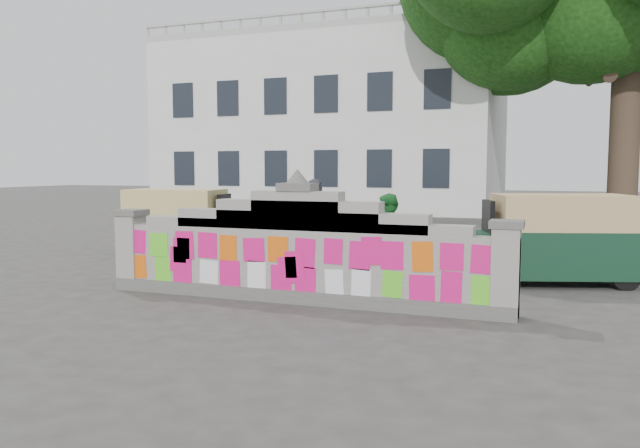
{
  "coord_description": "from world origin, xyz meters",
  "views": [
    {
      "loc": [
        3.62,
        -8.59,
        2.03
      ],
      "look_at": [
        -0.02,
        1.0,
        1.1
      ],
      "focal_mm": 35.0,
      "sensor_mm": 36.0,
      "label": 1
    }
  ],
  "objects_px": {
    "cyclist_rider": "(318,230)",
    "pedestrian": "(388,239)",
    "rickshaw_left": "(179,220)",
    "rickshaw_right": "(556,238)",
    "cyclist_bike": "(318,246)"
  },
  "relations": [
    {
      "from": "cyclist_rider",
      "to": "pedestrian",
      "type": "distance_m",
      "value": 2.09
    },
    {
      "from": "rickshaw_left",
      "to": "rickshaw_right",
      "type": "distance_m",
      "value": 8.41
    },
    {
      "from": "rickshaw_left",
      "to": "pedestrian",
      "type": "bearing_deg",
      "value": -27.53
    },
    {
      "from": "rickshaw_left",
      "to": "cyclist_bike",
      "type": "bearing_deg",
      "value": -20.71
    },
    {
      "from": "rickshaw_right",
      "to": "cyclist_bike",
      "type": "bearing_deg",
      "value": -18.45
    },
    {
      "from": "pedestrian",
      "to": "rickshaw_left",
      "type": "height_order",
      "value": "pedestrian"
    },
    {
      "from": "cyclist_bike",
      "to": "cyclist_rider",
      "type": "bearing_deg",
      "value": 87.94
    },
    {
      "from": "cyclist_bike",
      "to": "rickshaw_right",
      "type": "height_order",
      "value": "rickshaw_right"
    },
    {
      "from": "cyclist_bike",
      "to": "rickshaw_right",
      "type": "distance_m",
      "value": 4.5
    },
    {
      "from": "pedestrian",
      "to": "rickshaw_left",
      "type": "xyz_separation_m",
      "value": [
        -5.62,
        2.06,
        -0.0
      ]
    },
    {
      "from": "cyclist_bike",
      "to": "pedestrian",
      "type": "bearing_deg",
      "value": -125.24
    },
    {
      "from": "cyclist_rider",
      "to": "pedestrian",
      "type": "bearing_deg",
      "value": -125.24
    },
    {
      "from": "cyclist_bike",
      "to": "cyclist_rider",
      "type": "distance_m",
      "value": 0.32
    },
    {
      "from": "cyclist_bike",
      "to": "rickshaw_right",
      "type": "xyz_separation_m",
      "value": [
        4.49,
        -0.06,
        0.35
      ]
    },
    {
      "from": "cyclist_rider",
      "to": "rickshaw_right",
      "type": "xyz_separation_m",
      "value": [
        4.49,
        -0.06,
        0.03
      ]
    }
  ]
}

